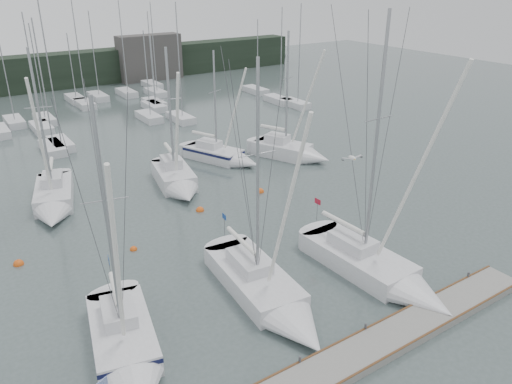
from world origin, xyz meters
TOP-DOWN VIEW (x-y plane):
  - ground at (0.00, 0.00)m, footprint 160.00×160.00m
  - dock at (0.00, -5.00)m, footprint 24.00×2.00m
  - far_treeline at (0.00, 62.00)m, footprint 90.00×4.00m
  - far_building_right at (18.00, 60.00)m, footprint 10.00×3.00m
  - mast_forest at (6.50, 43.10)m, footprint 48.28×27.23m
  - sailboat_near_left at (-8.21, 0.39)m, footprint 4.37×8.71m
  - sailboat_near_center at (-0.44, 0.14)m, footprint 3.83×10.52m
  - sailboat_near_right at (6.09, -1.50)m, footprint 3.32×10.37m
  - sailboat_mid_b at (-7.02, 18.70)m, footprint 4.73×8.74m
  - sailboat_mid_c at (2.18, 16.98)m, footprint 4.10×7.93m
  - sailboat_mid_d at (8.57, 20.32)m, footprint 5.27×8.05m
  - sailboat_mid_e at (14.49, 17.51)m, footprint 5.49×7.93m
  - buoy_a at (-4.31, 9.90)m, footprint 0.47×0.47m
  - buoy_b at (1.82, 12.56)m, footprint 0.61×0.61m
  - buoy_c at (-10.69, 12.07)m, footprint 0.62×0.62m
  - seagull at (3.74, -0.51)m, footprint 1.11×0.52m
  - buoy_d at (7.40, 12.92)m, footprint 0.63×0.63m

SIDE VIEW (x-z plane):
  - ground at x=0.00m, z-range 0.00..0.00m
  - buoy_a at x=-4.31m, z-range -0.24..0.24m
  - buoy_b at x=1.82m, z-range -0.31..0.31m
  - buoy_c at x=-10.69m, z-range -0.31..0.31m
  - buoy_d at x=7.40m, z-range -0.31..0.31m
  - dock at x=0.00m, z-range 0.00..0.40m
  - mast_forest at x=6.50m, z-range -6.91..7.84m
  - sailboat_near_center at x=-0.44m, z-range -6.32..7.32m
  - sailboat_mid_d at x=8.57m, z-range -4.81..5.92m
  - sailboat_near_right at x=6.09m, z-range -7.21..8.32m
  - sailboat_near_left at x=-8.21m, z-range -5.87..6.99m
  - sailboat_mid_b at x=-7.02m, z-range -5.56..6.74m
  - sailboat_mid_e at x=14.49m, z-range -5.54..6.76m
  - sailboat_mid_c at x=2.18m, z-range -5.29..6.55m
  - far_treeline at x=0.00m, z-range 0.00..5.00m
  - far_building_right at x=18.00m, z-range 0.00..7.00m
  - seagull at x=3.74m, z-range 7.58..7.80m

